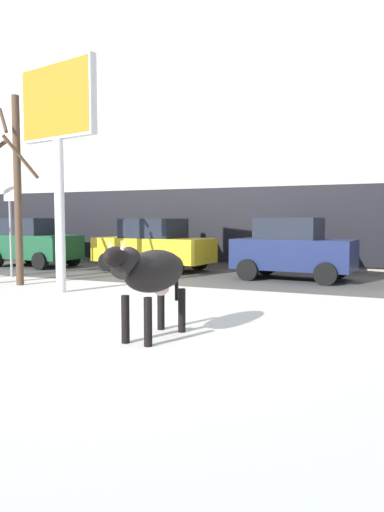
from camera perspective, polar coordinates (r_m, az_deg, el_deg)
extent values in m
plane|color=silver|center=(7.02, -11.20, -10.51)|extent=(120.00, 120.00, 0.00)
cube|color=#514F4C|center=(15.03, 8.37, -2.55)|extent=(60.00, 5.60, 0.01)
cube|color=#BCB29E|center=(20.95, 12.79, 17.20)|extent=(44.00, 6.00, 13.00)
cube|color=black|center=(17.43, 10.65, 3.62)|extent=(43.12, 0.10, 2.80)
ellipsoid|color=black|center=(7.23, -4.49, -1.78)|extent=(0.71, 1.44, 0.64)
cylinder|color=black|center=(6.82, -5.28, -7.85)|extent=(0.12, 0.12, 0.70)
cylinder|color=black|center=(7.04, -7.96, -7.50)|extent=(0.12, 0.12, 0.70)
cylinder|color=black|center=(7.64, -1.23, -6.52)|extent=(0.12, 0.12, 0.70)
cylinder|color=black|center=(7.84, -3.73, -6.25)|extent=(0.12, 0.12, 0.70)
cylinder|color=black|center=(6.59, -7.99, -0.83)|extent=(0.30, 0.50, 0.44)
ellipsoid|color=black|center=(6.41, -9.16, -0.09)|extent=(0.27, 0.46, 0.28)
cone|color=beige|center=(6.36, -8.17, 1.34)|extent=(0.12, 0.07, 0.15)
cone|color=beige|center=(6.50, -9.73, 1.38)|extent=(0.12, 0.07, 0.15)
cylinder|color=black|center=(7.82, -1.86, -3.17)|extent=(0.06, 0.06, 0.60)
ellipsoid|color=beige|center=(7.41, -3.74, -3.96)|extent=(0.26, 0.30, 0.20)
cylinder|color=silver|center=(12.17, -15.53, 4.69)|extent=(0.24, 0.24, 3.80)
cube|color=silver|center=(12.50, -15.80, 17.39)|extent=(2.51, 0.71, 1.82)
cube|color=orange|center=(12.48, -15.89, 17.41)|extent=(2.38, 0.64, 1.70)
cube|color=#194C2D|center=(19.34, -18.30, 1.08)|extent=(3.62, 1.96, 0.90)
cube|color=#1E232D|center=(19.42, -18.66, 3.35)|extent=(1.91, 1.63, 0.64)
cylinder|color=black|center=(19.19, -14.08, -0.21)|extent=(0.65, 0.27, 0.64)
cylinder|color=black|center=(17.97, -17.70, -0.58)|extent=(0.65, 0.27, 0.64)
cylinder|color=black|center=(20.78, -18.76, 0.03)|extent=(0.65, 0.27, 0.64)
cube|color=gold|center=(16.92, -4.64, 0.75)|extent=(4.32, 2.07, 0.84)
cube|color=#1E232D|center=(16.89, -4.66, 3.32)|extent=(2.11, 1.69, 0.68)
cylinder|color=black|center=(17.04, 0.84, -0.63)|extent=(0.65, 0.27, 0.64)
cylinder|color=black|center=(15.50, -2.12, -1.12)|extent=(0.65, 0.27, 0.64)
cylinder|color=black|center=(18.44, -6.75, -0.29)|extent=(0.65, 0.27, 0.64)
cylinder|color=black|center=(17.02, -10.11, -0.70)|extent=(0.65, 0.27, 0.64)
cube|color=#19234C|center=(14.59, 12.06, 0.22)|extent=(3.62, 1.96, 0.90)
cube|color=#1E232D|center=(14.60, 11.54, 3.25)|extent=(1.91, 1.63, 0.64)
cylinder|color=black|center=(15.20, 17.04, -1.42)|extent=(0.65, 0.27, 0.64)
cylinder|color=black|center=(13.54, 15.69, -2.07)|extent=(0.65, 0.27, 0.64)
cylinder|color=black|center=(15.78, 8.90, -1.08)|extent=(0.65, 0.27, 0.64)
cylinder|color=black|center=(14.19, 6.67, -1.65)|extent=(0.65, 0.27, 0.64)
cylinder|color=#282833|center=(21.00, -9.38, 0.57)|extent=(0.24, 0.24, 0.88)
cube|color=#386B42|center=(20.97, -9.41, 2.64)|extent=(0.36, 0.22, 0.64)
sphere|color=tan|center=(20.96, -9.42, 3.82)|extent=(0.20, 0.20, 0.20)
cylinder|color=#282833|center=(18.09, 10.66, -0.04)|extent=(0.24, 0.24, 0.88)
cube|color=#386B42|center=(18.05, 10.69, 2.37)|extent=(0.36, 0.22, 0.64)
sphere|color=#9E7051|center=(18.05, 10.71, 3.74)|extent=(0.20, 0.20, 0.20)
cylinder|color=#4C3828|center=(13.92, -20.11, 7.26)|extent=(0.20, 0.20, 5.13)
cylinder|color=#4C3828|center=(14.08, -21.66, 14.85)|extent=(0.66, 0.47, 0.76)
cylinder|color=#4C3828|center=(13.58, -19.80, 11.07)|extent=(0.60, 0.83, 1.11)
cylinder|color=gray|center=(15.94, -20.84, 1.92)|extent=(0.08, 0.08, 2.40)
cube|color=silver|center=(15.95, -20.98, 6.95)|extent=(0.44, 0.04, 0.44)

